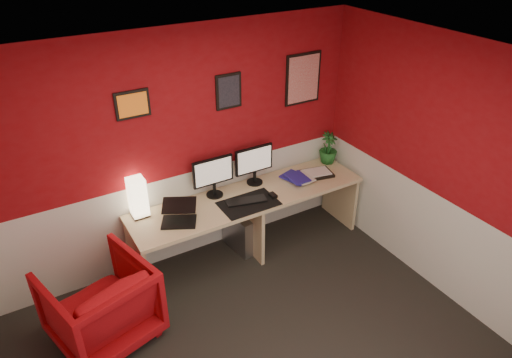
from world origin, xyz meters
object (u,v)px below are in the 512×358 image
(laptop, at_px, (178,213))
(potted_plant, at_px, (328,148))
(shoji_lamp, at_px, (138,198))
(monitor_right, at_px, (255,160))
(zen_tray, at_px, (316,174))
(monitor_left, at_px, (214,171))
(desk, at_px, (250,224))
(pc_tower, at_px, (240,231))
(armchair, at_px, (101,304))

(laptop, relative_size, potted_plant, 0.87)
(shoji_lamp, xyz_separation_m, monitor_right, (1.31, -0.02, 0.09))
(shoji_lamp, distance_m, zen_tray, 2.03)
(shoji_lamp, distance_m, monitor_left, 0.81)
(desk, relative_size, shoji_lamp, 6.50)
(desk, bearing_deg, pc_tower, 118.74)
(desk, bearing_deg, armchair, -166.93)
(monitor_right, height_order, zen_tray, monitor_right)
(monitor_right, xyz_separation_m, potted_plant, (1.00, -0.02, -0.10))
(laptop, bearing_deg, shoji_lamp, 159.93)
(zen_tray, bearing_deg, laptop, -177.17)
(monitor_left, distance_m, monitor_right, 0.50)
(zen_tray, bearing_deg, pc_tower, 174.08)
(zen_tray, bearing_deg, armchair, -171.13)
(laptop, bearing_deg, potted_plant, 35.14)
(laptop, bearing_deg, desk, 32.89)
(potted_plant, relative_size, armchair, 0.45)
(monitor_right, height_order, potted_plant, monitor_right)
(monitor_left, xyz_separation_m, potted_plant, (1.50, -0.01, -0.10))
(laptop, bearing_deg, monitor_right, 43.44)
(laptop, bearing_deg, pc_tower, 40.94)
(pc_tower, bearing_deg, armchair, -170.50)
(potted_plant, bearing_deg, monitor_right, 178.81)
(desk, relative_size, potted_plant, 6.87)
(monitor_right, relative_size, pc_tower, 1.29)
(shoji_lamp, xyz_separation_m, monitor_left, (0.81, -0.03, 0.09))
(zen_tray, distance_m, armchair, 2.68)
(laptop, xyz_separation_m, monitor_left, (0.52, 0.28, 0.18))
(shoji_lamp, relative_size, potted_plant, 1.06)
(monitor_right, distance_m, potted_plant, 1.01)
(zen_tray, bearing_deg, monitor_right, 163.69)
(shoji_lamp, bearing_deg, laptop, -47.61)
(monitor_left, bearing_deg, desk, -33.05)
(desk, relative_size, laptop, 7.88)
(desk, distance_m, pc_tower, 0.19)
(pc_tower, bearing_deg, monitor_right, 15.84)
(monitor_left, distance_m, potted_plant, 1.50)
(shoji_lamp, relative_size, laptop, 1.21)
(shoji_lamp, xyz_separation_m, pc_tower, (1.06, -0.13, -0.70))
(shoji_lamp, bearing_deg, potted_plant, -1.06)
(monitor_left, xyz_separation_m, armchair, (-1.42, -0.60, -0.64))
(potted_plant, xyz_separation_m, armchair, (-2.92, -0.59, -0.54))
(desk, relative_size, monitor_left, 4.48)
(shoji_lamp, height_order, monitor_right, monitor_right)
(monitor_right, height_order, pc_tower, monitor_right)
(shoji_lamp, xyz_separation_m, armchair, (-0.61, -0.64, -0.55))
(shoji_lamp, relative_size, armchair, 0.48)
(pc_tower, bearing_deg, zen_tray, -13.32)
(laptop, xyz_separation_m, monitor_right, (1.02, 0.29, 0.18))
(desk, height_order, shoji_lamp, shoji_lamp)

